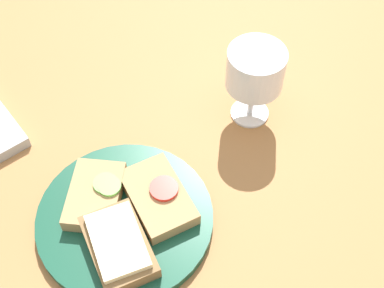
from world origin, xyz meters
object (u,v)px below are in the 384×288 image
object	(u,v)px
sandwich_with_cucumber	(95,193)
wine_glass	(255,72)
sandwich_with_cheese	(118,245)
plate	(125,219)
sandwich_with_tomato	(158,197)

from	to	relation	value
sandwich_with_cucumber	wine_glass	world-z (taller)	wine_glass
sandwich_with_cucumber	sandwich_with_cheese	world-z (taller)	sandwich_with_cheese
sandwich_with_cheese	wine_glass	bearing A→B (deg)	14.41
plate	wine_glass	xyz separation A→B (cm)	(26.81, 3.85, 8.91)
plate	wine_glass	bearing A→B (deg)	8.17
wine_glass	sandwich_with_cucumber	bearing A→B (deg)	177.94
sandwich_with_cucumber	sandwich_with_cheese	size ratio (longest dim) A/B	0.97
sandwich_with_tomato	sandwich_with_cheese	bearing A→B (deg)	-161.09
plate	sandwich_with_cucumber	distance (cm)	5.48
sandwich_with_tomato	sandwich_with_cucumber	xyz separation A→B (cm)	(-6.68, 5.86, 0.08)
plate	sandwich_with_cheese	xyz separation A→B (cm)	(-3.40, -3.91, 2.30)
sandwich_with_tomato	wine_glass	distance (cm)	23.28
plate	wine_glass	size ratio (longest dim) A/B	1.84
sandwich_with_tomato	sandwich_with_cheese	xyz separation A→B (cm)	(-8.53, -2.92, 0.38)
plate	sandwich_with_cheese	bearing A→B (deg)	-130.97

